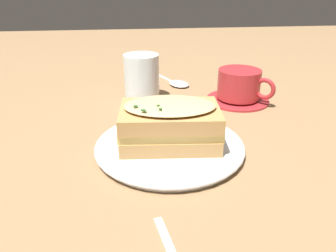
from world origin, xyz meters
The scene contains 6 objects.
ground_plane centered at (0.00, 0.00, 0.00)m, with size 2.40×2.40×0.00m, color olive.
dinner_plate centered at (0.00, -0.01, 0.01)m, with size 0.23×0.23×0.01m.
sandwich centered at (0.00, -0.01, 0.05)m, with size 0.15×0.11×0.07m.
teacup_with_saucer centered at (-0.17, -0.21, 0.03)m, with size 0.13×0.13×0.07m.
water_glass centered at (0.03, -0.24, 0.05)m, with size 0.07×0.07×0.10m, color silver.
spoon centered at (-0.05, -0.33, 0.00)m, with size 0.09×0.16×0.01m.
Camera 1 is at (0.05, 0.42, 0.25)m, focal length 35.00 mm.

